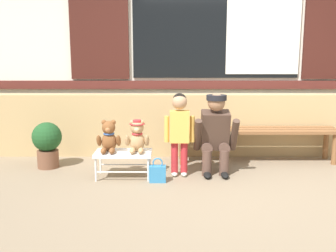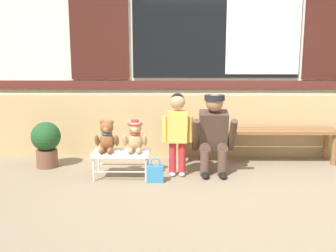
# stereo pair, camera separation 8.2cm
# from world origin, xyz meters

# --- Properties ---
(ground_plane) EXTENTS (60.00, 60.00, 0.00)m
(ground_plane) POSITION_xyz_m (0.00, 0.00, 0.00)
(ground_plane) COLOR #84725B
(brick_low_wall) EXTENTS (7.79, 0.25, 0.85)m
(brick_low_wall) POSITION_xyz_m (0.00, 1.43, 0.42)
(brick_low_wall) COLOR tan
(brick_low_wall) RESTS_ON ground
(shop_facade) EXTENTS (7.95, 0.26, 3.54)m
(shop_facade) POSITION_xyz_m (0.00, 1.94, 1.77)
(shop_facade) COLOR silver
(shop_facade) RESTS_ON ground
(wooden_bench_long) EXTENTS (2.10, 0.40, 0.44)m
(wooden_bench_long) POSITION_xyz_m (0.46, 1.06, 0.37)
(wooden_bench_long) COLOR brown
(wooden_bench_long) RESTS_ON ground
(small_display_bench) EXTENTS (0.64, 0.36, 0.30)m
(small_display_bench) POSITION_xyz_m (-1.20, 0.40, 0.27)
(small_display_bench) COLOR silver
(small_display_bench) RESTS_ON ground
(teddy_bear_plain) EXTENTS (0.28, 0.26, 0.36)m
(teddy_bear_plain) POSITION_xyz_m (-1.36, 0.40, 0.46)
(teddy_bear_plain) COLOR brown
(teddy_bear_plain) RESTS_ON small_display_bench
(teddy_bear_with_hat) EXTENTS (0.28, 0.27, 0.36)m
(teddy_bear_with_hat) POSITION_xyz_m (-1.04, 0.40, 0.47)
(teddy_bear_with_hat) COLOR tan
(teddy_bear_with_hat) RESTS_ON small_display_bench
(child_standing) EXTENTS (0.35, 0.18, 0.96)m
(child_standing) POSITION_xyz_m (-0.56, 0.46, 0.59)
(child_standing) COLOR #B7282D
(child_standing) RESTS_ON ground
(adult_crouching) EXTENTS (0.50, 0.49, 0.95)m
(adult_crouching) POSITION_xyz_m (-0.14, 0.54, 0.48)
(adult_crouching) COLOR brown
(adult_crouching) RESTS_ON ground
(handbag_on_ground) EXTENTS (0.18, 0.11, 0.27)m
(handbag_on_ground) POSITION_xyz_m (-0.81, 0.23, 0.10)
(handbag_on_ground) COLOR teal
(handbag_on_ground) RESTS_ON ground
(potted_plant) EXTENTS (0.36, 0.36, 0.57)m
(potted_plant) POSITION_xyz_m (-2.18, 0.79, 0.32)
(potted_plant) COLOR brown
(potted_plant) RESTS_ON ground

